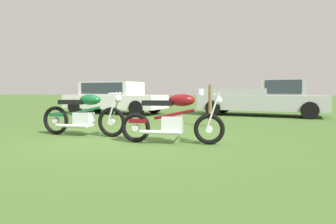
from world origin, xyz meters
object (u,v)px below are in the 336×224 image
object	(u,v)px
pickup_truck_silver	(268,98)
fence_post_wooden	(210,106)
motorcycle_green	(84,115)
motorcycle_maroon	(173,119)
car_white	(114,96)

from	to	relation	value
pickup_truck_silver	fence_post_wooden	world-z (taller)	pickup_truck_silver
motorcycle_green	pickup_truck_silver	xyz separation A→B (m)	(4.49, 6.80, 0.27)
motorcycle_green	pickup_truck_silver	world-z (taller)	pickup_truck_silver
pickup_truck_silver	motorcycle_maroon	bearing A→B (deg)	-97.39
car_white	pickup_truck_silver	bearing A→B (deg)	12.80
pickup_truck_silver	fence_post_wooden	distance (m)	4.68
car_white	pickup_truck_silver	world-z (taller)	pickup_truck_silver
car_white	fence_post_wooden	world-z (taller)	car_white
car_white	motorcycle_maroon	bearing A→B (deg)	-47.83
motorcycle_green	motorcycle_maroon	world-z (taller)	same
motorcycle_maroon	car_white	bearing A→B (deg)	118.05
car_white	motorcycle_green	bearing A→B (deg)	-61.80
car_white	pickup_truck_silver	size ratio (longest dim) A/B	0.91
motorcycle_green	car_white	bearing A→B (deg)	110.29
motorcycle_maroon	car_white	xyz separation A→B (m)	(-4.47, 6.79, 0.31)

